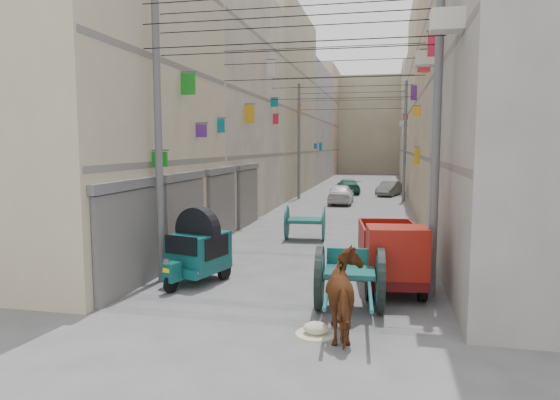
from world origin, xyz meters
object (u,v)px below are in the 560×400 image
(horse, at_px, (348,295))
(distant_car_white, at_px, (341,194))
(feed_sack, at_px, (316,328))
(distant_car_green, at_px, (348,186))
(second_cart, at_px, (305,222))
(auto_rickshaw, at_px, (198,249))
(tonga_cart, at_px, (350,278))
(mini_truck, at_px, (392,259))
(distant_car_grey, at_px, (389,188))

(horse, relative_size, distant_car_white, 0.51)
(feed_sack, height_order, distant_car_white, distant_car_white)
(distant_car_white, xyz_separation_m, distant_car_green, (-0.12, 7.14, -0.09))
(second_cart, bearing_deg, auto_rickshaw, -109.70)
(distant_car_white, bearing_deg, tonga_cart, 94.58)
(distant_car_white, bearing_deg, distant_car_green, -90.14)
(tonga_cart, xyz_separation_m, horse, (0.08, -1.49, 0.06))
(mini_truck, distance_m, distant_car_green, 26.62)
(mini_truck, height_order, second_cart, mini_truck)
(tonga_cart, height_order, distant_car_white, tonga_cart)
(horse, bearing_deg, distant_car_green, -97.73)
(mini_truck, bearing_deg, distant_car_grey, 82.91)
(tonga_cart, bearing_deg, feed_sack, -112.56)
(mini_truck, xyz_separation_m, distant_car_green, (-3.16, 26.43, -0.31))
(auto_rickshaw, relative_size, second_cart, 1.43)
(tonga_cart, relative_size, mini_truck, 0.98)
(feed_sack, relative_size, distant_car_white, 0.13)
(auto_rickshaw, distance_m, mini_truck, 5.19)
(second_cart, distance_m, distant_car_green, 19.89)
(horse, relative_size, distant_car_grey, 0.59)
(mini_truck, bearing_deg, horse, -112.35)
(horse, bearing_deg, mini_truck, -117.45)
(mini_truck, xyz_separation_m, second_cart, (-3.31, 6.54, -0.14))
(horse, bearing_deg, distant_car_white, -96.63)
(mini_truck, height_order, distant_car_green, mini_truck)
(tonga_cart, xyz_separation_m, distant_car_green, (-2.21, 28.12, -0.20))
(feed_sack, xyz_separation_m, horse, (0.63, 0.07, 0.70))
(tonga_cart, bearing_deg, distant_car_grey, 84.57)
(mini_truck, xyz_separation_m, feed_sack, (-1.50, -3.25, -0.74))
(feed_sack, xyz_separation_m, distant_car_green, (-1.67, 29.68, 0.43))
(tonga_cart, height_order, distant_car_grey, tonga_cart)
(distant_car_white, height_order, distant_car_green, distant_car_white)
(distant_car_white, bearing_deg, second_cart, 87.71)
(mini_truck, xyz_separation_m, distant_car_white, (-3.04, 19.29, -0.22))
(horse, xyz_separation_m, distant_car_white, (-2.17, 22.47, -0.17))
(feed_sack, distance_m, horse, 0.94)
(tonga_cart, distance_m, feed_sack, 1.77)
(tonga_cart, relative_size, feed_sack, 6.50)
(mini_truck, bearing_deg, tonga_cart, -126.46)
(tonga_cart, distance_m, horse, 1.49)
(tonga_cart, distance_m, mini_truck, 1.94)
(distant_car_white, relative_size, distant_car_green, 0.99)
(distant_car_grey, bearing_deg, auto_rickshaw, -85.31)
(mini_truck, xyz_separation_m, distant_car_grey, (0.02, 25.28, -0.32))
(tonga_cart, xyz_separation_m, distant_car_grey, (0.97, 26.97, -0.22))
(tonga_cart, bearing_deg, distant_car_white, 92.32)
(feed_sack, bearing_deg, second_cart, 100.47)
(distant_car_white, height_order, distant_car_grey, distant_car_white)
(distant_car_white, distance_m, distant_car_grey, 6.73)
(mini_truck, distance_m, feed_sack, 3.66)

